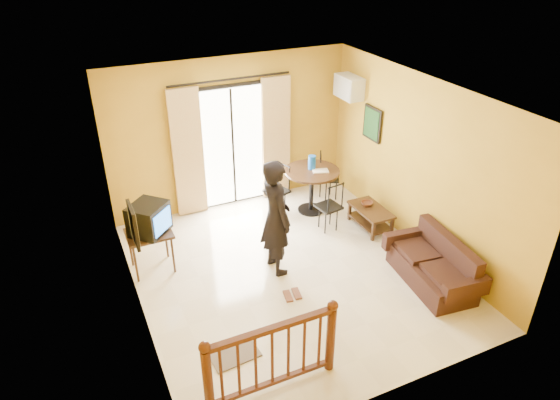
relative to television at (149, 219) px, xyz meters
name	(u,v)px	position (x,y,z in m)	size (l,w,h in m)	color
ground	(290,272)	(1.87, -0.98, -0.90)	(5.00, 5.00, 0.00)	beige
room_shell	(292,173)	(1.87, -0.98, 0.80)	(5.00, 5.00, 5.00)	white
balcony_door	(233,146)	(1.87, 1.45, 0.28)	(2.25, 0.14, 2.46)	black
tv_table	(149,237)	(-0.03, 0.00, -0.32)	(0.67, 0.56, 0.67)	black
television	(149,219)	(0.00, 0.00, 0.00)	(0.70, 0.70, 0.47)	black
picture_left	(134,225)	(-0.35, -1.18, 0.65)	(0.05, 0.42, 0.52)	black
dining_table	(312,179)	(3.05, 0.58, -0.24)	(1.00, 1.00, 0.83)	black
water_jug	(312,162)	(3.07, 0.64, 0.06)	(0.14, 0.14, 0.26)	#1351B5
serving_tray	(320,171)	(3.17, 0.48, -0.06)	(0.28, 0.18, 0.02)	beige
dining_chairs	(311,213)	(3.01, 0.50, -0.90)	(1.66, 1.48, 0.95)	black
air_conditioner	(349,87)	(3.96, 0.97, 1.25)	(0.31, 0.60, 0.40)	silver
botanical_print	(372,124)	(4.08, 0.32, 0.75)	(0.05, 0.50, 0.60)	black
coffee_table	(370,215)	(3.72, -0.39, -0.65)	(0.47, 0.85, 0.38)	black
bowl	(367,204)	(3.72, -0.25, -0.49)	(0.21, 0.21, 0.06)	brown
sofa	(434,266)	(3.71, -2.08, -0.63)	(0.86, 1.60, 0.73)	black
standing_person	(276,217)	(1.71, -0.79, 0.02)	(0.67, 0.44, 1.85)	black
stair_balustrade	(272,353)	(0.72, -2.88, -0.34)	(1.63, 0.13, 1.04)	#471E0F
doormat	(234,354)	(0.49, -2.20, -0.89)	(0.60, 0.40, 0.02)	#63574F
sandals	(292,295)	(1.65, -1.50, -0.89)	(0.29, 0.26, 0.03)	brown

